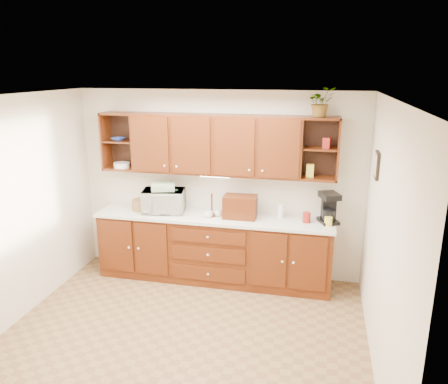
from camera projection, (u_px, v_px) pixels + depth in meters
The scene contains 26 objects.
floor at pixel (183, 337), 4.83m from camera, with size 4.00×4.00×0.00m, color olive.
ceiling at pixel (176, 98), 4.13m from camera, with size 4.00×4.00×0.00m, color white.
back_wall at pixel (219, 184), 6.12m from camera, with size 4.00×4.00×0.00m, color #ECE1C6.
left_wall at pixel (10, 213), 4.90m from camera, with size 3.50×3.50×0.00m, color #ECE1C6.
right_wall at pixel (384, 243), 4.06m from camera, with size 3.50×3.50×0.00m, color #ECE1C6.
base_cabinets at pixel (214, 249), 6.07m from camera, with size 3.20×0.60×0.90m, color #3E1407.
countertop at pixel (213, 217), 5.93m from camera, with size 3.24×0.64×0.04m, color white.
upper_cabinets at pixel (216, 144), 5.81m from camera, with size 3.20×0.33×0.80m.
undercabinet_light at pixel (215, 176), 5.87m from camera, with size 0.40×0.05×0.03m, color white.
framed_picture at pixel (377, 165), 4.76m from camera, with size 0.03×0.24×0.30m, color black.
wicker_basket at pixel (141, 205), 6.16m from camera, with size 0.25×0.25×0.15m, color olive.
microwave at pixel (164, 201), 6.05m from camera, with size 0.57×0.39×0.31m, color beige.
towel_stack at pixel (163, 187), 6.00m from camera, with size 0.31×0.23×0.09m, color #DEE26A.
wine_bottle at pixel (176, 201), 6.03m from camera, with size 0.07×0.07×0.32m, color black.
woven_tray at pixel (160, 205), 6.34m from camera, with size 0.37×0.37×0.02m, color olive.
bread_box at pixel (240, 207), 5.81m from camera, with size 0.43×0.27×0.30m, color #3E1407.
mug_tree at pixel (212, 212), 5.91m from camera, with size 0.27×0.28×0.31m.
canister_red at pixel (307, 217), 5.66m from camera, with size 0.10×0.10×0.13m, color maroon.
canister_white at pixel (281, 211), 5.82m from camera, with size 0.09×0.09×0.19m, color white.
canister_yellow at pixel (328, 221), 5.53m from camera, with size 0.10×0.10×0.12m, color yellow.
coffee_maker at pixel (329, 208), 5.64m from camera, with size 0.30×0.34×0.40m.
bowl_stack at pixel (118, 139), 6.05m from camera, with size 0.19×0.19×0.05m, color navy.
plate_stack at pixel (122, 165), 6.15m from camera, with size 0.22×0.22×0.07m, color white.
pantry_box_yellow at pixel (310, 171), 5.60m from camera, with size 0.09×0.07×0.17m, color yellow.
pantry_box_red at pixel (327, 143), 5.47m from camera, with size 0.09×0.08×0.13m, color maroon.
potted_plant at pixel (321, 102), 5.33m from camera, with size 0.33×0.28×0.36m, color #999999.
Camera 1 is at (1.37, -4.01, 2.86)m, focal length 35.00 mm.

